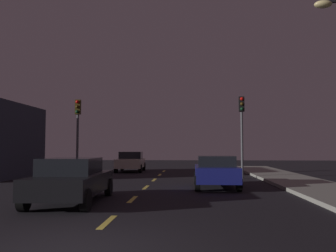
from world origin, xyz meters
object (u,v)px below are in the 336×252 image
at_px(car_stopped_ahead, 216,171).
at_px(car_adjacent_lane, 72,180).
at_px(traffic_signal_right, 242,121).
at_px(traffic_signal_left, 78,123).
at_px(car_oncoming_far, 131,161).

distance_m(car_stopped_ahead, car_adjacent_lane, 6.87).
distance_m(traffic_signal_right, car_adjacent_lane, 12.23).
bearing_deg(traffic_signal_left, car_stopped_ahead, -32.08).
height_order(traffic_signal_right, car_stopped_ahead, traffic_signal_right).
xyz_separation_m(traffic_signal_left, traffic_signal_right, (9.94, 0.00, 0.07)).
xyz_separation_m(car_stopped_ahead, car_oncoming_far, (-5.68, 10.84, 0.03)).
xyz_separation_m(car_adjacent_lane, car_oncoming_far, (-0.64, 15.50, 0.02)).
relative_size(traffic_signal_left, car_oncoming_far, 1.14).
relative_size(traffic_signal_left, traffic_signal_right, 0.98).
bearing_deg(traffic_signal_left, car_oncoming_far, 68.20).
height_order(traffic_signal_left, car_adjacent_lane, traffic_signal_left).
bearing_deg(car_oncoming_far, traffic_signal_left, -111.80).
height_order(traffic_signal_left, car_stopped_ahead, traffic_signal_left).
bearing_deg(car_adjacent_lane, car_stopped_ahead, 42.77).
xyz_separation_m(traffic_signal_left, car_oncoming_far, (2.33, 5.82, -2.57)).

